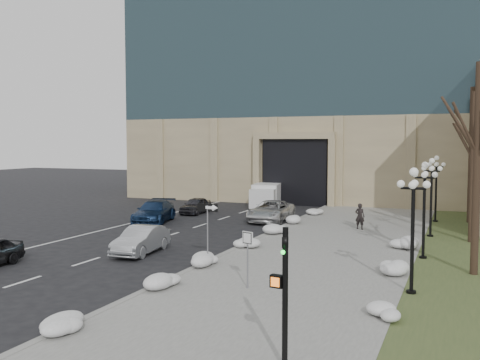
% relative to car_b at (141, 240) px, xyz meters
% --- Properties ---
extents(ground, '(160.00, 160.00, 0.00)m').
position_rel_car_b_xyz_m(ground, '(5.13, -8.63, -0.70)').
color(ground, black).
rests_on(ground, ground).
extents(sidewalk, '(9.00, 40.00, 0.12)m').
position_rel_car_b_xyz_m(sidewalk, '(8.63, 5.37, -0.64)').
color(sidewalk, gray).
rests_on(sidewalk, ground).
extents(curb, '(0.30, 40.00, 0.14)m').
position_rel_car_b_xyz_m(curb, '(4.13, 5.37, -0.63)').
color(curb, gray).
rests_on(curb, ground).
extents(grass_strip, '(4.00, 40.00, 0.10)m').
position_rel_car_b_xyz_m(grass_strip, '(15.13, 5.37, -0.65)').
color(grass_strip, '#3D4C26').
rests_on(grass_strip, ground).
extents(office_tower, '(40.00, 24.70, 36.00)m').
position_rel_car_b_xyz_m(office_tower, '(3.12, 34.96, 17.80)').
color(office_tower, tan).
rests_on(office_tower, ground).
extents(car_b, '(1.92, 4.35, 1.39)m').
position_rel_car_b_xyz_m(car_b, '(0.00, 0.00, 0.00)').
color(car_b, '#ACB0B4').
rests_on(car_b, ground).
extents(car_c, '(3.44, 5.66, 1.53)m').
position_rel_car_b_xyz_m(car_c, '(-5.05, 9.45, 0.07)').
color(car_c, '#162B4E').
rests_on(car_c, ground).
extents(car_d, '(2.61, 5.39, 1.48)m').
position_rel_car_b_xyz_m(car_d, '(2.40, 13.23, 0.04)').
color(car_d, silver).
rests_on(car_d, ground).
extents(car_e, '(1.74, 3.86, 1.29)m').
position_rel_car_b_xyz_m(car_e, '(-4.55, 14.88, -0.05)').
color(car_e, '#313136').
rests_on(car_e, ground).
extents(pedestrian, '(0.66, 0.47, 1.67)m').
position_rel_car_b_xyz_m(pedestrian, '(9.11, 11.30, 0.26)').
color(pedestrian, black).
rests_on(pedestrian, sidewalk).
extents(box_truck, '(3.27, 6.62, 2.01)m').
position_rel_car_b_xyz_m(box_truck, '(-0.99, 21.98, 0.28)').
color(box_truck, silver).
rests_on(box_truck, ground).
extents(one_way_sign, '(1.08, 0.30, 2.91)m').
position_rel_car_b_xyz_m(one_way_sign, '(4.62, -1.39, 1.71)').
color(one_way_sign, slate).
rests_on(one_way_sign, ground).
extents(keep_sign, '(0.48, 0.20, 2.31)m').
position_rel_car_b_xyz_m(keep_sign, '(7.60, -4.40, 1.00)').
color(keep_sign, slate).
rests_on(keep_sign, ground).
extents(traffic_signal, '(0.62, 0.83, 3.62)m').
position_rel_car_b_xyz_m(traffic_signal, '(11.09, -10.76, 1.10)').
color(traffic_signal, black).
rests_on(traffic_signal, ground).
extents(snow_clump_a, '(1.10, 1.60, 0.36)m').
position_rel_car_b_xyz_m(snow_clump_a, '(4.50, -10.71, -0.40)').
color(snow_clump_a, silver).
rests_on(snow_clump_a, sidewalk).
extents(snow_clump_b, '(1.10, 1.60, 0.36)m').
position_rel_car_b_xyz_m(snow_clump_b, '(4.34, -5.67, -0.40)').
color(snow_clump_b, silver).
rests_on(snow_clump_b, sidewalk).
extents(snow_clump_c, '(1.10, 1.60, 0.36)m').
position_rel_car_b_xyz_m(snow_clump_c, '(4.56, -1.45, -0.40)').
color(snow_clump_c, silver).
rests_on(snow_clump_c, sidewalk).
extents(snow_clump_d, '(1.10, 1.60, 0.36)m').
position_rel_car_b_xyz_m(snow_clump_d, '(4.46, 2.95, -0.40)').
color(snow_clump_d, silver).
rests_on(snow_clump_d, sidewalk).
extents(snow_clump_e, '(1.10, 1.60, 0.36)m').
position_rel_car_b_xyz_m(snow_clump_e, '(4.73, 7.86, -0.40)').
color(snow_clump_e, silver).
rests_on(snow_clump_e, sidewalk).
extents(snow_clump_f, '(1.10, 1.60, 0.36)m').
position_rel_car_b_xyz_m(snow_clump_f, '(4.72, 11.91, -0.40)').
color(snow_clump_f, silver).
rests_on(snow_clump_f, sidewalk).
extents(snow_clump_g, '(1.10, 1.60, 0.36)m').
position_rel_car_b_xyz_m(snow_clump_g, '(4.68, 16.96, -0.40)').
color(snow_clump_g, silver).
rests_on(snow_clump_g, sidewalk).
extents(snow_clump_h, '(1.10, 1.60, 0.36)m').
position_rel_car_b_xyz_m(snow_clump_h, '(12.78, -5.78, -0.40)').
color(snow_clump_h, silver).
rests_on(snow_clump_h, sidewalk).
extents(snow_clump_i, '(1.10, 1.60, 0.36)m').
position_rel_car_b_xyz_m(snow_clump_i, '(12.60, -0.04, -0.40)').
color(snow_clump_i, silver).
rests_on(snow_clump_i, sidewalk).
extents(snow_clump_j, '(1.10, 1.60, 0.36)m').
position_rel_car_b_xyz_m(snow_clump_j, '(12.50, 6.20, -0.40)').
color(snow_clump_j, silver).
rests_on(snow_clump_j, sidewalk).
extents(lamppost_a, '(1.18, 1.18, 4.76)m').
position_rel_car_b_xyz_m(lamppost_a, '(13.43, -2.63, 2.38)').
color(lamppost_a, black).
rests_on(lamppost_a, ground).
extents(lamppost_b, '(1.18, 1.18, 4.76)m').
position_rel_car_b_xyz_m(lamppost_b, '(13.43, 3.87, 2.38)').
color(lamppost_b, black).
rests_on(lamppost_b, ground).
extents(lamppost_c, '(1.18, 1.18, 4.76)m').
position_rel_car_b_xyz_m(lamppost_c, '(13.43, 10.37, 2.38)').
color(lamppost_c, black).
rests_on(lamppost_c, ground).
extents(lamppost_d, '(1.18, 1.18, 4.76)m').
position_rel_car_b_xyz_m(lamppost_d, '(13.43, 16.87, 2.38)').
color(lamppost_d, black).
rests_on(lamppost_d, ground).
extents(tree_near, '(3.20, 3.20, 9.00)m').
position_rel_car_b_xyz_m(tree_near, '(15.63, 1.37, 5.13)').
color(tree_near, black).
rests_on(tree_near, ground).
extents(tree_mid, '(3.20, 3.20, 8.50)m').
position_rel_car_b_xyz_m(tree_mid, '(15.63, 9.37, 4.81)').
color(tree_mid, black).
rests_on(tree_mid, ground).
extents(tree_far, '(3.20, 3.20, 9.50)m').
position_rel_car_b_xyz_m(tree_far, '(15.63, 17.37, 5.46)').
color(tree_far, black).
rests_on(tree_far, ground).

